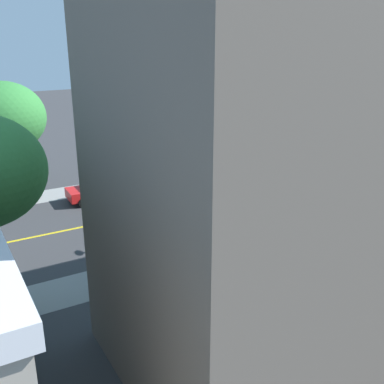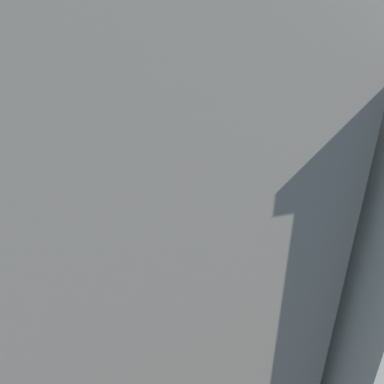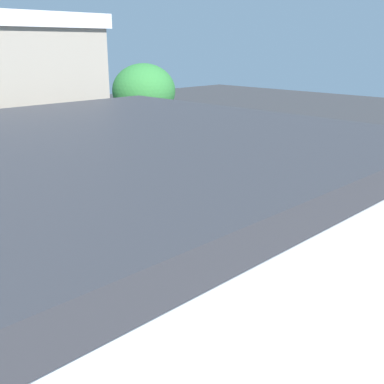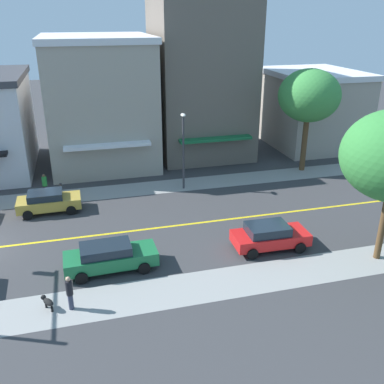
{
  "view_description": "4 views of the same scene",
  "coord_description": "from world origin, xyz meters",
  "px_view_note": "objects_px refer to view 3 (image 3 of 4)",
  "views": [
    {
      "loc": [
        -25.43,
        26.06,
        11.21
      ],
      "look_at": [
        -1.6,
        12.29,
        1.55
      ],
      "focal_mm": 42.9,
      "sensor_mm": 36.0,
      "label": 1
    },
    {
      "loc": [
        -23.56,
        19.03,
        10.64
      ],
      "look_at": [
        -1.88,
        12.03,
        1.4
      ],
      "focal_mm": 28.3,
      "sensor_mm": 36.0,
      "label": 2
    },
    {
      "loc": [
        -19.62,
        -10.59,
        9.84
      ],
      "look_at": [
        -1.28,
        7.9,
        1.55
      ],
      "focal_mm": 43.75,
      "sensor_mm": 36.0,
      "label": 3
    },
    {
      "loc": [
        23.91,
        6.61,
        12.54
      ],
      "look_at": [
        -1.21,
        13.33,
        1.69
      ],
      "focal_mm": 40.31,
      "sensor_mm": 36.0,
      "label": 4
    }
  ],
  "objects_px": {
    "street_tree_left_near": "(144,91)",
    "black_pickup_truck": "(77,140)",
    "red_sedan_right_curb": "(164,163)",
    "pedestrian_green_shirt": "(161,256)",
    "green_sedan_right_curb": "(254,187)",
    "pedestrian_black_shirt": "(304,183)",
    "maroon_sedan_left_curb": "(318,282)",
    "parking_meter": "(166,239)",
    "street_lamp": "(63,153)",
    "gold_sedan_left_curb": "(203,237)",
    "fire_hydrant": "(239,286)",
    "silver_sedan_right_curb": "(380,220)",
    "small_dog": "(315,194)"
  },
  "relations": [
    {
      "from": "street_lamp",
      "to": "pedestrian_green_shirt",
      "type": "bearing_deg",
      "value": -97.47
    },
    {
      "from": "street_tree_left_near",
      "to": "pedestrian_black_shirt",
      "type": "height_order",
      "value": "street_tree_left_near"
    },
    {
      "from": "street_tree_left_near",
      "to": "parking_meter",
      "type": "distance_m",
      "value": 21.65
    },
    {
      "from": "red_sedan_right_curb",
      "to": "gold_sedan_left_curb",
      "type": "xyz_separation_m",
      "value": [
        -8.38,
        -12.4,
        -0.01
      ]
    },
    {
      "from": "green_sedan_right_curb",
      "to": "pedestrian_black_shirt",
      "type": "bearing_deg",
      "value": -126.95
    },
    {
      "from": "gold_sedan_left_curb",
      "to": "green_sedan_right_curb",
      "type": "bearing_deg",
      "value": -68.48
    },
    {
      "from": "street_tree_left_near",
      "to": "pedestrian_green_shirt",
      "type": "bearing_deg",
      "value": -127.72
    },
    {
      "from": "street_tree_left_near",
      "to": "green_sedan_right_curb",
      "type": "bearing_deg",
      "value": -100.21
    },
    {
      "from": "parking_meter",
      "to": "small_dog",
      "type": "height_order",
      "value": "parking_meter"
    },
    {
      "from": "black_pickup_truck",
      "to": "green_sedan_right_curb",
      "type": "bearing_deg",
      "value": -178.96
    },
    {
      "from": "red_sedan_right_curb",
      "to": "pedestrian_green_shirt",
      "type": "distance_m",
      "value": 17.14
    },
    {
      "from": "pedestrian_black_shirt",
      "to": "pedestrian_green_shirt",
      "type": "bearing_deg",
      "value": 168.03
    },
    {
      "from": "street_tree_left_near",
      "to": "black_pickup_truck",
      "type": "distance_m",
      "value": 9.33
    },
    {
      "from": "fire_hydrant",
      "to": "street_tree_left_near",
      "type": "bearing_deg",
      "value": 59.27
    },
    {
      "from": "parking_meter",
      "to": "green_sedan_right_curb",
      "type": "distance_m",
      "value": 10.32
    },
    {
      "from": "parking_meter",
      "to": "silver_sedan_right_curb",
      "type": "bearing_deg",
      "value": -30.64
    },
    {
      "from": "pedestrian_green_shirt",
      "to": "small_dog",
      "type": "xyz_separation_m",
      "value": [
        14.0,
        0.69,
        -0.46
      ]
    },
    {
      "from": "street_lamp",
      "to": "silver_sedan_right_curb",
      "type": "distance_m",
      "value": 18.33
    },
    {
      "from": "parking_meter",
      "to": "maroon_sedan_left_curb",
      "type": "relative_size",
      "value": 0.28
    },
    {
      "from": "fire_hydrant",
      "to": "pedestrian_green_shirt",
      "type": "distance_m",
      "value": 3.76
    },
    {
      "from": "red_sedan_right_curb",
      "to": "pedestrian_black_shirt",
      "type": "bearing_deg",
      "value": -164.3
    },
    {
      "from": "red_sedan_right_curb",
      "to": "street_tree_left_near",
      "type": "bearing_deg",
      "value": -23.93
    },
    {
      "from": "parking_meter",
      "to": "street_lamp",
      "type": "xyz_separation_m",
      "value": [
        -0.07,
        9.02,
        2.76
      ]
    },
    {
      "from": "street_lamp",
      "to": "silver_sedan_right_curb",
      "type": "height_order",
      "value": "street_lamp"
    },
    {
      "from": "red_sedan_right_curb",
      "to": "street_lamp",
      "type": "bearing_deg",
      "value": 105.63
    },
    {
      "from": "fire_hydrant",
      "to": "street_lamp",
      "type": "bearing_deg",
      "value": 89.1
    },
    {
      "from": "street_lamp",
      "to": "red_sedan_right_curb",
      "type": "height_order",
      "value": "street_lamp"
    },
    {
      "from": "pedestrian_green_shirt",
      "to": "gold_sedan_left_curb",
      "type": "bearing_deg",
      "value": -52.34
    },
    {
      "from": "parking_meter",
      "to": "green_sedan_right_curb",
      "type": "bearing_deg",
      "value": 14.31
    },
    {
      "from": "pedestrian_black_shirt",
      "to": "gold_sedan_left_curb",
      "type": "bearing_deg",
      "value": 168.09
    },
    {
      "from": "street_tree_left_near",
      "to": "gold_sedan_left_curb",
      "type": "height_order",
      "value": "street_tree_left_near"
    },
    {
      "from": "pedestrian_black_shirt",
      "to": "street_lamp",
      "type": "bearing_deg",
      "value": 127.82
    },
    {
      "from": "fire_hydrant",
      "to": "maroon_sedan_left_curb",
      "type": "bearing_deg",
      "value": -53.02
    },
    {
      "from": "maroon_sedan_left_curb",
      "to": "gold_sedan_left_curb",
      "type": "height_order",
      "value": "maroon_sedan_left_curb"
    },
    {
      "from": "red_sedan_right_curb",
      "to": "pedestrian_green_shirt",
      "type": "relative_size",
      "value": 2.64
    },
    {
      "from": "pedestrian_black_shirt",
      "to": "street_tree_left_near",
      "type": "bearing_deg",
      "value": 72.08
    },
    {
      "from": "maroon_sedan_left_curb",
      "to": "green_sedan_right_curb",
      "type": "xyz_separation_m",
      "value": [
        8.39,
        9.81,
        -0.01
      ]
    },
    {
      "from": "silver_sedan_right_curb",
      "to": "maroon_sedan_left_curb",
      "type": "relative_size",
      "value": 0.97
    },
    {
      "from": "gold_sedan_left_curb",
      "to": "pedestrian_black_shirt",
      "type": "distance_m",
      "value": 11.25
    },
    {
      "from": "maroon_sedan_left_curb",
      "to": "pedestrian_green_shirt",
      "type": "height_order",
      "value": "pedestrian_green_shirt"
    },
    {
      "from": "red_sedan_right_curb",
      "to": "maroon_sedan_left_curb",
      "type": "distance_m",
      "value": 20.63
    },
    {
      "from": "pedestrian_black_shirt",
      "to": "small_dog",
      "type": "xyz_separation_m",
      "value": [
        -0.25,
        -1.03,
        -0.51
      ]
    },
    {
      "from": "street_tree_left_near",
      "to": "red_sedan_right_curb",
      "type": "relative_size",
      "value": 1.89
    },
    {
      "from": "small_dog",
      "to": "red_sedan_right_curb",
      "type": "bearing_deg",
      "value": -113.4
    },
    {
      "from": "gold_sedan_left_curb",
      "to": "black_pickup_truck",
      "type": "distance_m",
      "value": 26.57
    },
    {
      "from": "fire_hydrant",
      "to": "green_sedan_right_curb",
      "type": "bearing_deg",
      "value": 35.35
    },
    {
      "from": "green_sedan_right_curb",
      "to": "pedestrian_black_shirt",
      "type": "relative_size",
      "value": 2.81
    },
    {
      "from": "red_sedan_right_curb",
      "to": "maroon_sedan_left_curb",
      "type": "relative_size",
      "value": 0.91
    },
    {
      "from": "green_sedan_right_curb",
      "to": "black_pickup_truck",
      "type": "xyz_separation_m",
      "value": [
        0.11,
        21.81,
        0.09
      ]
    },
    {
      "from": "red_sedan_right_curb",
      "to": "green_sedan_right_curb",
      "type": "xyz_separation_m",
      "value": [
        -0.05,
        -9.02,
        0.01
      ]
    }
  ]
}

